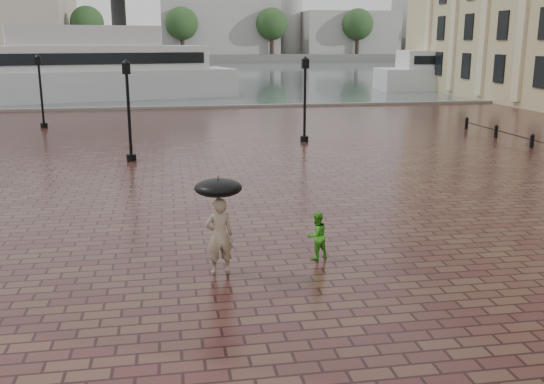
{
  "coord_description": "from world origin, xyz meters",
  "views": [
    {
      "loc": [
        -4.27,
        -17.89,
        5.32
      ],
      "look_at": [
        -1.61,
        -2.42,
        1.4
      ],
      "focal_mm": 40.0,
      "sensor_mm": 36.0,
      "label": 1
    }
  ],
  "objects_px": {
    "adult_pedestrian": "(219,236)",
    "ferry_far": "(488,68)",
    "ferry_near": "(86,69)",
    "street_lamps": "(153,99)",
    "child_pedestrian": "(317,236)"
  },
  "relations": [
    {
      "from": "adult_pedestrian",
      "to": "ferry_far",
      "type": "xyz_separation_m",
      "value": [
        34.43,
        50.48,
        1.51
      ]
    },
    {
      "from": "adult_pedestrian",
      "to": "ferry_far",
      "type": "bearing_deg",
      "value": -133.08
    },
    {
      "from": "street_lamps",
      "to": "ferry_near",
      "type": "relative_size",
      "value": 0.54
    },
    {
      "from": "ferry_near",
      "to": "ferry_far",
      "type": "xyz_separation_m",
      "value": [
        42.86,
        4.55,
        -0.32
      ]
    },
    {
      "from": "child_pedestrian",
      "to": "ferry_far",
      "type": "height_order",
      "value": "ferry_far"
    },
    {
      "from": "ferry_far",
      "to": "adult_pedestrian",
      "type": "bearing_deg",
      "value": -119.85
    },
    {
      "from": "child_pedestrian",
      "to": "ferry_near",
      "type": "relative_size",
      "value": 0.04
    },
    {
      "from": "adult_pedestrian",
      "to": "child_pedestrian",
      "type": "xyz_separation_m",
      "value": [
        2.47,
        0.54,
        -0.31
      ]
    },
    {
      "from": "ferry_far",
      "to": "ferry_near",
      "type": "bearing_deg",
      "value": -169.5
    },
    {
      "from": "street_lamps",
      "to": "adult_pedestrian",
      "type": "xyz_separation_m",
      "value": [
        1.79,
        -19.77,
        -1.41
      ]
    },
    {
      "from": "adult_pedestrian",
      "to": "ferry_near",
      "type": "height_order",
      "value": "ferry_near"
    },
    {
      "from": "adult_pedestrian",
      "to": "ferry_near",
      "type": "relative_size",
      "value": 0.06
    },
    {
      "from": "street_lamps",
      "to": "adult_pedestrian",
      "type": "relative_size",
      "value": 8.45
    },
    {
      "from": "street_lamps",
      "to": "child_pedestrian",
      "type": "bearing_deg",
      "value": -77.5
    },
    {
      "from": "street_lamps",
      "to": "ferry_far",
      "type": "xyz_separation_m",
      "value": [
        36.22,
        30.71,
        0.1
      ]
    }
  ]
}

